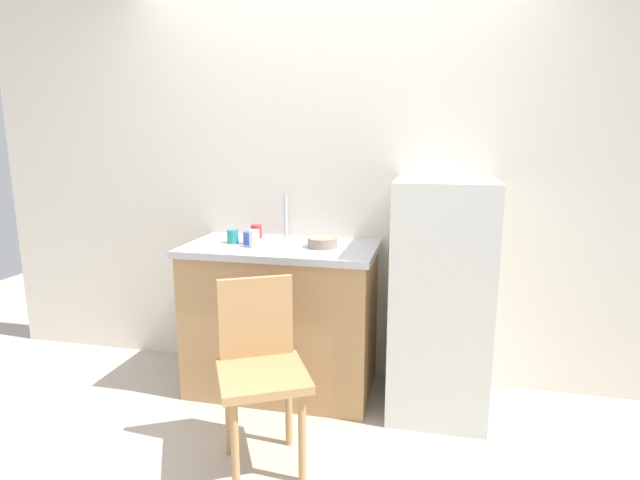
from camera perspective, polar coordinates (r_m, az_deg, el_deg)
ground_plane at (r=2.74m, az=-3.14°, el=-22.86°), size 8.00×8.00×0.00m
back_wall at (r=3.25m, az=1.45°, el=6.89°), size 4.80×0.10×2.57m
cabinet_base at (r=3.16m, az=-4.28°, el=-9.08°), size 1.10×0.60×0.88m
countertop at (r=3.03m, az=-4.41°, el=-0.91°), size 1.14×0.64×0.04m
faucet at (r=3.25m, az=-3.91°, el=2.81°), size 0.02×0.02×0.28m
refrigerator at (r=2.95m, az=13.42°, el=-6.26°), size 0.54×0.63×1.33m
chair at (r=2.46m, az=-6.74°, el=-13.78°), size 0.54×0.54×0.89m
terracotta_bowl at (r=2.94m, az=0.29°, el=-0.27°), size 0.18×0.18×0.06m
cup_white at (r=2.97m, az=-7.44°, el=0.17°), size 0.06×0.06×0.10m
cup_teal at (r=3.10m, az=-9.82°, el=0.41°), size 0.07×0.07×0.08m
cup_blue at (r=3.06m, az=-7.96°, el=0.24°), size 0.08×0.08×0.07m
cup_red at (r=3.24m, az=-7.20°, el=0.98°), size 0.07×0.07×0.09m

